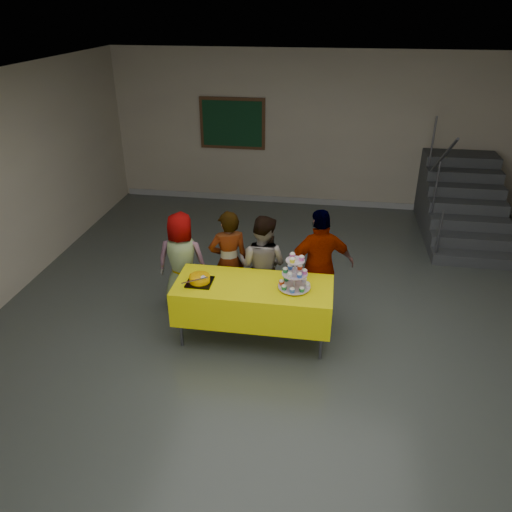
# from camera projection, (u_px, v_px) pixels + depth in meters

# --- Properties ---
(room_shell) EXTENTS (10.00, 10.04, 3.02)m
(room_shell) POSITION_uv_depth(u_px,v_px,m) (294.00, 184.00, 5.00)
(room_shell) COLOR #4C514C
(room_shell) RESTS_ON ground
(bake_table) EXTENTS (1.88, 0.78, 0.77)m
(bake_table) POSITION_uv_depth(u_px,v_px,m) (253.00, 300.00, 6.01)
(bake_table) COLOR #595960
(bake_table) RESTS_ON ground
(cupcake_stand) EXTENTS (0.38, 0.38, 0.44)m
(cupcake_stand) POSITION_uv_depth(u_px,v_px,m) (295.00, 276.00, 5.76)
(cupcake_stand) COLOR silver
(cupcake_stand) RESTS_ON bake_table
(bear_cake) EXTENTS (0.32, 0.36, 0.12)m
(bear_cake) POSITION_uv_depth(u_px,v_px,m) (200.00, 278.00, 5.93)
(bear_cake) COLOR black
(bear_cake) RESTS_ON bake_table
(schoolchild_a) EXTENTS (0.69, 0.47, 1.37)m
(schoolchild_a) POSITION_uv_depth(u_px,v_px,m) (182.00, 262.00, 6.61)
(schoolchild_a) COLOR slate
(schoolchild_a) RESTS_ON ground
(schoolchild_b) EXTENTS (0.61, 0.51, 1.43)m
(schoolchild_b) POSITION_uv_depth(u_px,v_px,m) (229.00, 262.00, 6.54)
(schoolchild_b) COLOR slate
(schoolchild_b) RESTS_ON ground
(schoolchild_c) EXTENTS (0.80, 0.69, 1.40)m
(schoolchild_c) POSITION_uv_depth(u_px,v_px,m) (262.00, 266.00, 6.48)
(schoolchild_c) COLOR slate
(schoolchild_c) RESTS_ON ground
(schoolchild_d) EXTENTS (0.98, 0.67, 1.54)m
(schoolchild_d) POSITION_uv_depth(u_px,v_px,m) (320.00, 267.00, 6.30)
(schoolchild_d) COLOR slate
(schoolchild_d) RESTS_ON ground
(staircase) EXTENTS (1.30, 2.40, 2.04)m
(staircase) POSITION_uv_depth(u_px,v_px,m) (460.00, 204.00, 8.99)
(staircase) COLOR #424447
(staircase) RESTS_ON ground
(noticeboard) EXTENTS (1.30, 0.05, 1.00)m
(noticeboard) POSITION_uv_depth(u_px,v_px,m) (232.00, 124.00, 9.81)
(noticeboard) COLOR #472B16
(noticeboard) RESTS_ON ground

